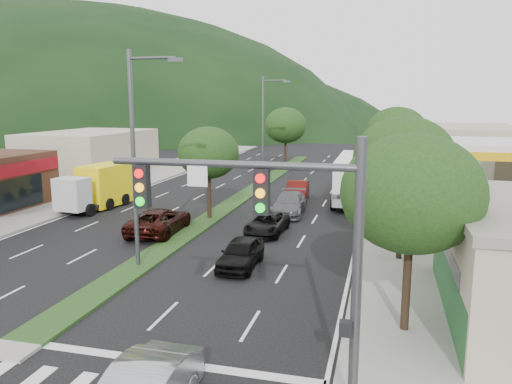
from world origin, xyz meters
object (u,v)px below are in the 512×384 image
(tree_r_d, at_px, (397,133))
(streetlight_mid, at_px, (265,125))
(streetlight_near, at_px, (137,150))
(tree_r_a, at_px, (412,193))
(tree_r_c, at_px, (399,150))
(car_queue_d, at_px, (267,224))
(car_queue_a, at_px, (241,253))
(tree_r_e, at_px, (395,130))
(car_queue_c, at_px, (297,191))
(suv_maroon, at_px, (160,221))
(tree_med_near, at_px, (208,153))
(tree_med_far, at_px, (286,125))
(car_queue_b, at_px, (289,204))
(motorhome, at_px, (355,178))
(tree_r_b, at_px, (404,159))
(box_truck, at_px, (99,188))
(traffic_signal, at_px, (289,237))

(tree_r_d, height_order, streetlight_mid, streetlight_mid)
(streetlight_near, bearing_deg, tree_r_a, -18.73)
(tree_r_c, distance_m, car_queue_d, 9.70)
(car_queue_a, bearing_deg, streetlight_near, -166.10)
(tree_r_e, bearing_deg, car_queue_a, -103.25)
(streetlight_mid, height_order, car_queue_a, streetlight_mid)
(tree_r_e, xyz_separation_m, car_queue_c, (-7.42, -14.24, -4.13))
(suv_maroon, bearing_deg, tree_med_near, -114.74)
(tree_med_far, bearing_deg, car_queue_b, -78.19)
(suv_maroon, relative_size, motorhome, 0.58)
(streetlight_mid, xyz_separation_m, motorhome, (8.79, -6.76, -3.67))
(streetlight_mid, height_order, car_queue_d, streetlight_mid)
(tree_r_c, xyz_separation_m, tree_r_e, (0.00, 20.00, 0.14))
(tree_r_b, height_order, tree_r_e, tree_r_b)
(suv_maroon, height_order, car_queue_d, suv_maroon)
(car_queue_c, distance_m, box_truck, 15.06)
(car_queue_c, bearing_deg, tree_med_near, -124.97)
(car_queue_a, height_order, box_truck, box_truck)
(traffic_signal, bearing_deg, tree_r_b, 77.63)
(traffic_signal, distance_m, streetlight_mid, 35.66)
(tree_r_a, xyz_separation_m, car_queue_c, (-7.42, 21.76, -4.06))
(tree_r_a, relative_size, car_queue_d, 1.55)
(car_queue_d, bearing_deg, tree_r_d, 64.97)
(streetlight_mid, xyz_separation_m, car_queue_c, (4.37, -7.24, -4.82))
(tree_med_far, bearing_deg, car_queue_d, -80.95)
(tree_r_a, xyz_separation_m, box_truck, (-21.00, 15.27, -3.35))
(tree_med_near, xyz_separation_m, car_queue_b, (4.86, 2.76, -3.68))
(traffic_signal, distance_m, tree_r_c, 21.74)
(traffic_signal, bearing_deg, tree_med_near, 114.80)
(tree_r_e, xyz_separation_m, car_queue_b, (-7.14, -19.24, -4.14))
(car_queue_b, bearing_deg, box_truck, -176.33)
(streetlight_near, bearing_deg, car_queue_d, 59.45)
(streetlight_near, relative_size, car_queue_c, 2.16)
(tree_r_c, bearing_deg, tree_r_b, -90.00)
(tree_r_c, relative_size, car_queue_d, 1.51)
(streetlight_near, xyz_separation_m, streetlight_mid, (0.00, 25.00, 0.00))
(tree_r_b, height_order, box_truck, tree_r_b)
(streetlight_near, height_order, car_queue_c, streetlight_near)
(car_queue_a, relative_size, motorhome, 0.43)
(streetlight_mid, bearing_deg, tree_r_e, 30.69)
(traffic_signal, bearing_deg, tree_r_e, 85.91)
(streetlight_near, distance_m, box_truck, 15.12)
(tree_med_near, bearing_deg, tree_r_a, -49.40)
(tree_r_c, bearing_deg, car_queue_b, 173.93)
(tree_r_c, distance_m, streetlight_mid, 17.57)
(car_queue_b, bearing_deg, traffic_signal, -81.86)
(tree_r_e, bearing_deg, suv_maroon, -117.62)
(tree_r_a, height_order, motorhome, tree_r_a)
(tree_r_e, height_order, car_queue_d, tree_r_e)
(tree_r_a, xyz_separation_m, streetlight_mid, (-11.79, 29.00, 0.76))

